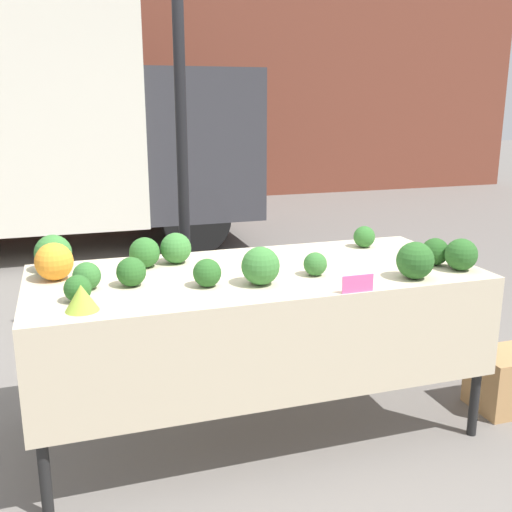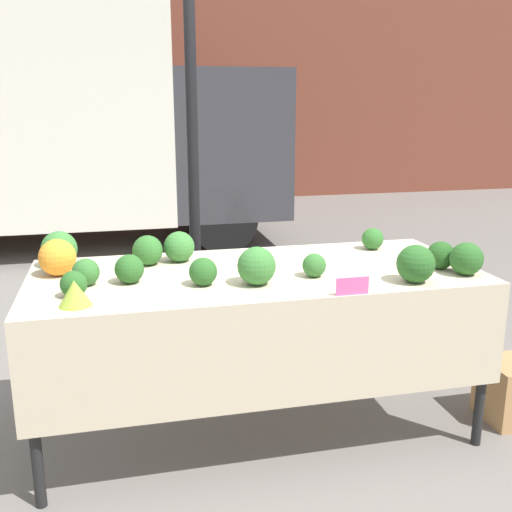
{
  "view_description": "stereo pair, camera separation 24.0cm",
  "coord_description": "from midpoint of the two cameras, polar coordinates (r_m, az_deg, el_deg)",
  "views": [
    {
      "loc": [
        -0.91,
        -2.82,
        1.75
      ],
      "look_at": [
        0.0,
        0.0,
        0.98
      ],
      "focal_mm": 42.0,
      "sensor_mm": 36.0,
      "label": 1
    },
    {
      "loc": [
        -0.68,
        -2.89,
        1.75
      ],
      "look_at": [
        0.0,
        0.0,
        0.98
      ],
      "focal_mm": 42.0,
      "sensor_mm": 36.0,
      "label": 2
    }
  ],
  "objects": [
    {
      "name": "broccoli_head_8",
      "position": [
        2.83,
        -7.11,
        -1.63
      ],
      "size": [
        0.13,
        0.13,
        0.13
      ],
      "color": "#285B23",
      "rests_on": "market_table"
    },
    {
      "name": "broccoli_head_10",
      "position": [
        3.29,
        14.71,
        0.39
      ],
      "size": [
        0.15,
        0.15,
        0.15
      ],
      "color": "#23511E",
      "rests_on": "market_table"
    },
    {
      "name": "broccoli_head_6",
      "position": [
        3.0,
        3.39,
        -0.79
      ],
      "size": [
        0.12,
        0.12,
        0.12
      ],
      "color": "#336B2D",
      "rests_on": "market_table"
    },
    {
      "name": "romanesco_head",
      "position": [
        2.63,
        -18.83,
        -3.82
      ],
      "size": [
        0.14,
        0.14,
        0.11
      ],
      "color": "#93B238",
      "rests_on": "market_table"
    },
    {
      "name": "broccoli_head_0",
      "position": [
        3.0,
        12.73,
        -0.44
      ],
      "size": [
        0.18,
        0.18,
        0.18
      ],
      "color": "#285B23",
      "rests_on": "market_table"
    },
    {
      "name": "market_table",
      "position": [
        3.05,
        -1.84,
        -3.58
      ],
      "size": [
        2.29,
        0.99,
        0.9
      ],
      "color": "beige",
      "rests_on": "ground_plane"
    },
    {
      "name": "broccoli_head_9",
      "position": [
        2.91,
        -18.12,
        -1.85
      ],
      "size": [
        0.13,
        0.13,
        0.13
      ],
      "color": "#336B2D",
      "rests_on": "market_table"
    },
    {
      "name": "ground_plane",
      "position": [
        3.44,
        -2.08,
        -15.93
      ],
      "size": [
        40.0,
        40.0,
        0.0
      ],
      "primitive_type": "plane",
      "color": "slate"
    },
    {
      "name": "broccoli_head_2",
      "position": [
        2.75,
        -19.05,
        -2.98
      ],
      "size": [
        0.12,
        0.12,
        0.12
      ],
      "color": "#285B23",
      "rests_on": "market_table"
    },
    {
      "name": "broccoli_head_4",
      "position": [
        3.22,
        16.97,
        0.11
      ],
      "size": [
        0.17,
        0.17,
        0.17
      ],
      "color": "#285B23",
      "rests_on": "market_table"
    },
    {
      "name": "tent_pole",
      "position": [
        3.78,
        -8.85,
        8.52
      ],
      "size": [
        0.07,
        0.07,
        2.72
      ],
      "color": "black",
      "rests_on": "ground_plane"
    },
    {
      "name": "parked_truck",
      "position": [
        7.7,
        -23.53,
        11.46
      ],
      "size": [
        5.34,
        2.13,
        2.79
      ],
      "color": "silver",
      "rests_on": "ground_plane"
    },
    {
      "name": "broccoli_head_1",
      "position": [
        3.61,
        8.41,
        1.81
      ],
      "size": [
        0.13,
        0.13,
        0.13
      ],
      "color": "#2D6628",
      "rests_on": "market_table"
    },
    {
      "name": "orange_cauliflower",
      "position": [
        3.11,
        -20.8,
        -0.53
      ],
      "size": [
        0.19,
        0.19,
        0.19
      ],
      "color": "orange",
      "rests_on": "market_table"
    },
    {
      "name": "broccoli_head_11",
      "position": [
        3.28,
        -20.77,
        0.26
      ],
      "size": [
        0.19,
        0.19,
        0.19
      ],
      "color": "#387533",
      "rests_on": "market_table"
    },
    {
      "name": "price_sign",
      "position": [
        2.75,
        7.22,
        -2.66
      ],
      "size": [
        0.16,
        0.01,
        0.08
      ],
      "color": "#F45B9E",
      "rests_on": "market_table"
    },
    {
      "name": "broccoli_head_7",
      "position": [
        2.84,
        -1.99,
        -0.98
      ],
      "size": [
        0.18,
        0.18,
        0.18
      ],
      "color": "#387533",
      "rests_on": "market_table"
    },
    {
      "name": "broccoli_head_5",
      "position": [
        3.26,
        -9.75,
        0.72
      ],
      "size": [
        0.17,
        0.17,
        0.17
      ],
      "color": "#387533",
      "rests_on": "market_table"
    },
    {
      "name": "broccoli_head_12",
      "position": [
        3.21,
        -12.69,
        0.3
      ],
      "size": [
        0.16,
        0.16,
        0.16
      ],
      "color": "#2D6628",
      "rests_on": "market_table"
    },
    {
      "name": "building_facade",
      "position": [
        11.07,
        -14.57,
        19.85
      ],
      "size": [
        16.0,
        0.6,
        5.7
      ],
      "color": "brown",
      "rests_on": "ground_plane"
    },
    {
      "name": "broccoli_head_3",
      "position": [
        2.9,
        -14.14,
        -1.49
      ],
      "size": [
        0.14,
        0.14,
        0.14
      ],
      "color": "#285B23",
      "rests_on": "market_table"
    }
  ]
}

